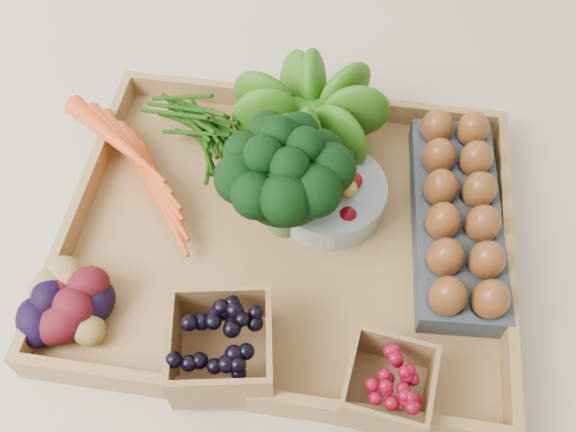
# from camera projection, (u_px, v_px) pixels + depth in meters

# --- Properties ---
(ground) EXTENTS (4.00, 4.00, 0.00)m
(ground) POSITION_uv_depth(u_px,v_px,m) (288.00, 242.00, 0.83)
(ground) COLOR beige
(ground) RESTS_ON ground
(tray) EXTENTS (0.55, 0.45, 0.01)m
(tray) POSITION_uv_depth(u_px,v_px,m) (288.00, 239.00, 0.82)
(tray) COLOR #AE8149
(tray) RESTS_ON ground
(carrots) EXTENTS (0.20, 0.14, 0.05)m
(carrots) POSITION_uv_depth(u_px,v_px,m) (150.00, 175.00, 0.84)
(carrots) COLOR #E04817
(carrots) RESTS_ON tray
(lettuce) EXTENTS (0.14, 0.14, 0.14)m
(lettuce) POSITION_uv_depth(u_px,v_px,m) (308.00, 113.00, 0.85)
(lettuce) COLOR #224B0B
(lettuce) RESTS_ON tray
(broccoli) EXTENTS (0.16, 0.16, 0.12)m
(broccoli) POSITION_uv_depth(u_px,v_px,m) (285.00, 195.00, 0.78)
(broccoli) COLOR black
(broccoli) RESTS_ON tray
(cherry_bowl) EXTENTS (0.15, 0.15, 0.04)m
(cherry_bowl) POSITION_uv_depth(u_px,v_px,m) (329.00, 195.00, 0.83)
(cherry_bowl) COLOR #8C9EA5
(cherry_bowl) RESTS_ON tray
(egg_carton) EXTENTS (0.13, 0.31, 0.04)m
(egg_carton) POSITION_uv_depth(u_px,v_px,m) (456.00, 219.00, 0.81)
(egg_carton) COLOR #3A4349
(egg_carton) RESTS_ON tray
(potatoes) EXTENTS (0.14, 0.14, 0.08)m
(potatoes) POSITION_uv_depth(u_px,v_px,m) (69.00, 290.00, 0.73)
(potatoes) COLOR #440A12
(potatoes) RESTS_ON tray
(punnet_blackberry) EXTENTS (0.13, 0.13, 0.08)m
(punnet_blackberry) POSITION_uv_depth(u_px,v_px,m) (222.00, 347.00, 0.69)
(punnet_blackberry) COLOR black
(punnet_blackberry) RESTS_ON tray
(punnet_raspberry) EXTENTS (0.10, 0.10, 0.06)m
(punnet_raspberry) POSITION_uv_depth(u_px,v_px,m) (388.00, 385.00, 0.68)
(punnet_raspberry) COLOR maroon
(punnet_raspberry) RESTS_ON tray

